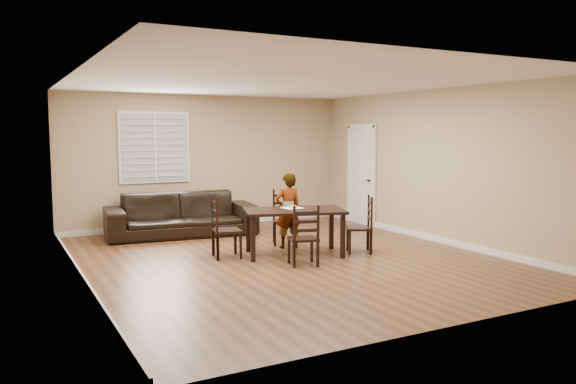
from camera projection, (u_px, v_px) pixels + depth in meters
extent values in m
plane|color=brown|center=(286.00, 258.00, 8.68)|extent=(7.00, 7.00, 0.00)
cube|color=tan|center=(207.00, 161.00, 11.61)|extent=(6.00, 0.04, 2.70)
cube|color=tan|center=(453.00, 193.00, 5.46)|extent=(6.00, 0.04, 2.70)
cube|color=tan|center=(78.00, 179.00, 7.14)|extent=(0.04, 7.00, 2.70)
cube|color=tan|center=(436.00, 166.00, 9.94)|extent=(0.04, 7.00, 2.70)
cube|color=white|center=(286.00, 81.00, 8.40)|extent=(6.00, 7.00, 0.04)
cube|color=white|center=(155.00, 147.00, 11.02)|extent=(1.40, 0.08, 1.40)
cube|color=white|center=(361.00, 176.00, 11.89)|extent=(0.06, 0.94, 2.05)
cylinder|color=#332114|center=(369.00, 181.00, 11.62)|extent=(0.06, 0.06, 0.02)
cube|color=white|center=(209.00, 223.00, 11.73)|extent=(6.00, 0.03, 0.10)
cube|color=white|center=(83.00, 278.00, 7.28)|extent=(0.03, 7.00, 0.10)
cube|color=white|center=(433.00, 238.00, 10.06)|extent=(0.03, 7.00, 0.10)
cube|color=black|center=(294.00, 211.00, 8.86)|extent=(1.75, 1.31, 0.04)
cube|color=black|center=(253.00, 239.00, 8.43)|extent=(0.09, 0.09, 0.68)
cube|color=black|center=(343.00, 236.00, 8.67)|extent=(0.09, 0.09, 0.68)
cube|color=black|center=(248.00, 231.00, 9.13)|extent=(0.09, 0.09, 0.68)
cube|color=black|center=(331.00, 228.00, 9.37)|extent=(0.09, 0.09, 0.68)
cube|color=black|center=(285.00, 221.00, 9.75)|extent=(0.55, 0.53, 0.04)
cube|color=black|center=(284.00, 216.00, 9.92)|extent=(0.40, 0.20, 0.94)
cube|color=black|center=(275.00, 235.00, 9.59)|extent=(0.05, 0.05, 0.39)
cube|color=black|center=(296.00, 235.00, 9.62)|extent=(0.05, 0.05, 0.39)
cube|color=black|center=(274.00, 232.00, 9.92)|extent=(0.05, 0.05, 0.39)
cube|color=black|center=(295.00, 231.00, 9.95)|extent=(0.05, 0.05, 0.39)
cube|color=black|center=(303.00, 239.00, 8.20)|extent=(0.49, 0.47, 0.04)
cube|color=black|center=(306.00, 237.00, 8.03)|extent=(0.40, 0.14, 0.90)
cube|color=black|center=(312.00, 250.00, 8.42)|extent=(0.04, 0.04, 0.37)
cube|color=black|center=(289.00, 251.00, 8.34)|extent=(0.04, 0.04, 0.37)
cube|color=black|center=(318.00, 254.00, 8.10)|extent=(0.04, 0.04, 0.37)
cube|color=black|center=(294.00, 255.00, 8.02)|extent=(0.04, 0.04, 0.37)
cube|color=black|center=(227.00, 231.00, 8.71)|extent=(0.48, 0.51, 0.04)
cube|color=black|center=(215.00, 227.00, 8.64)|extent=(0.12, 0.44, 0.98)
cube|color=black|center=(241.00, 246.00, 8.60)|extent=(0.05, 0.05, 0.40)
cube|color=black|center=(235.00, 242.00, 8.96)|extent=(0.05, 0.05, 0.40)
cube|color=black|center=(218.00, 248.00, 8.49)|extent=(0.05, 0.05, 0.40)
cube|color=black|center=(213.00, 243.00, 8.86)|extent=(0.05, 0.05, 0.40)
cube|color=black|center=(359.00, 228.00, 9.08)|extent=(0.54, 0.55, 0.04)
cube|color=black|center=(370.00, 224.00, 9.07)|extent=(0.23, 0.38, 0.92)
cube|color=black|center=(348.00, 239.00, 9.28)|extent=(0.05, 0.05, 0.38)
cube|color=black|center=(350.00, 243.00, 8.92)|extent=(0.05, 0.05, 0.38)
cube|color=black|center=(368.00, 239.00, 9.28)|extent=(0.05, 0.05, 0.38)
cube|color=black|center=(371.00, 243.00, 8.92)|extent=(0.05, 0.05, 0.38)
imported|color=gray|center=(288.00, 211.00, 9.42)|extent=(0.48, 0.34, 1.26)
cube|color=beige|center=(292.00, 208.00, 9.03)|extent=(0.31, 0.31, 0.00)
torus|color=gold|center=(293.00, 207.00, 9.03)|extent=(0.11, 0.11, 0.04)
torus|color=white|center=(293.00, 206.00, 9.03)|extent=(0.10, 0.10, 0.02)
imported|color=black|center=(181.00, 214.00, 10.56)|extent=(2.86, 1.37, 0.80)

